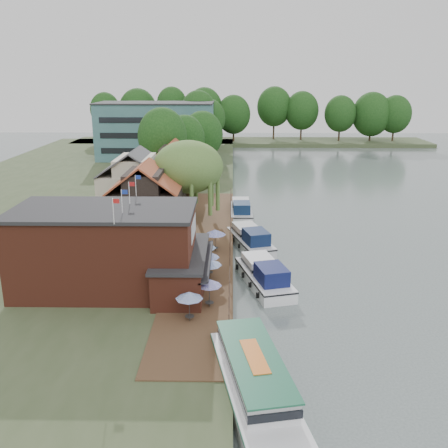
{
  "coord_description": "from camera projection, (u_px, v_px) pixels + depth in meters",
  "views": [
    {
      "loc": [
        -5.1,
        -41.36,
        19.03
      ],
      "look_at": [
        -6.0,
        12.0,
        3.0
      ],
      "focal_mm": 40.0,
      "sensor_mm": 36.0,
      "label": 1
    }
  ],
  "objects": [
    {
      "name": "umbrella_0",
      "position": [
        189.0,
        306.0,
        37.54
      ],
      "size": [
        2.1,
        2.1,
        2.38
      ],
      "primitive_type": null,
      "color": "#1B3F94",
      "rests_on": "quay_deck"
    },
    {
      "name": "pub",
      "position": [
        129.0,
        249.0,
        42.93
      ],
      "size": [
        20.0,
        11.0,
        7.3
      ],
      "primitive_type": null,
      "color": "maroon",
      "rests_on": "land_bank"
    },
    {
      "name": "tour_boat",
      "position": [
        257.0,
        382.0,
        29.68
      ],
      "size": [
        6.22,
        13.75,
        2.9
      ],
      "primitive_type": null,
      "rotation": [
        0.0,
        0.0,
        0.19
      ],
      "color": "silver",
      "rests_on": "ground"
    },
    {
      "name": "umbrella_4",
      "position": [
        204.0,
        254.0,
        48.44
      ],
      "size": [
        2.38,
        2.38,
        2.38
      ],
      "primitive_type": null,
      "color": "#19488D",
      "rests_on": "quay_deck"
    },
    {
      "name": "willow",
      "position": [
        189.0,
        183.0,
        61.57
      ],
      "size": [
        8.6,
        8.6,
        10.43
      ],
      "primitive_type": null,
      "color": "#476B2D",
      "rests_on": "land_bank"
    },
    {
      "name": "cruiser_2",
      "position": [
        241.0,
        208.0,
        69.34
      ],
      "size": [
        3.48,
        10.19,
        2.47
      ],
      "primitive_type": null,
      "rotation": [
        0.0,
        0.0,
        0.02
      ],
      "color": "silver",
      "rests_on": "ground"
    },
    {
      "name": "cottage_c",
      "position": [
        173.0,
        170.0,
        75.31
      ],
      "size": [
        7.6,
        7.6,
        8.5
      ],
      "primitive_type": null,
      "color": "black",
      "rests_on": "land_bank"
    },
    {
      "name": "bank_tree_4",
      "position": [
        209.0,
        124.0,
        124.15
      ],
      "size": [
        8.4,
        8.4,
        12.43
      ],
      "primitive_type": null,
      "color": "#143811",
      "rests_on": "land_bank"
    },
    {
      "name": "umbrella_1",
      "position": [
        209.0,
        293.0,
        39.82
      ],
      "size": [
        2.03,
        2.03,
        2.38
      ],
      "primitive_type": null,
      "color": "navy",
      "rests_on": "quay_deck"
    },
    {
      "name": "swan",
      "position": [
        240.0,
        372.0,
        32.84
      ],
      "size": [
        0.44,
        0.44,
        0.44
      ],
      "primitive_type": "sphere",
      "color": "white",
      "rests_on": "ground"
    },
    {
      "name": "cruiser_0",
      "position": [
        264.0,
        272.0,
        46.62
      ],
      "size": [
        6.11,
        11.27,
        2.64
      ],
      "primitive_type": null,
      "rotation": [
        0.0,
        0.0,
        0.26
      ],
      "color": "white",
      "rests_on": "ground"
    },
    {
      "name": "quay_deck",
      "position": [
        205.0,
        246.0,
        54.4
      ],
      "size": [
        6.0,
        50.0,
        0.1
      ],
      "primitive_type": "cube",
      "color": "#47301E",
      "rests_on": "land_bank"
    },
    {
      "name": "cruiser_1",
      "position": [
        250.0,
        236.0,
        56.94
      ],
      "size": [
        6.26,
        11.07,
        2.58
      ],
      "primitive_type": null,
      "rotation": [
        0.0,
        0.0,
        0.29
      ],
      "color": "silver",
      "rests_on": "ground"
    },
    {
      "name": "cottage_a",
      "position": [
        146.0,
        200.0,
        57.14
      ],
      "size": [
        8.6,
        7.6,
        8.5
      ],
      "primitive_type": null,
      "color": "black",
      "rests_on": "land_bank"
    },
    {
      "name": "hotel_block",
      "position": [
        156.0,
        130.0,
        110.33
      ],
      "size": [
        25.4,
        12.4,
        12.3
      ],
      "primitive_type": null,
      "color": "#38666B",
      "rests_on": "land_bank"
    },
    {
      "name": "umbrella_3",
      "position": [
        209.0,
        264.0,
        45.96
      ],
      "size": [
        1.94,
        1.94,
        2.38
      ],
      "primitive_type": null,
      "color": "navy",
      "rests_on": "quay_deck"
    },
    {
      "name": "umbrella_2",
      "position": [
        208.0,
        272.0,
        44.11
      ],
      "size": [
        2.44,
        2.44,
        2.38
      ],
      "primitive_type": null,
      "color": "navy",
      "rests_on": "quay_deck"
    },
    {
      "name": "bank_tree_0",
      "position": [
        163.0,
        148.0,
        81.81
      ],
      "size": [
        8.04,
        8.04,
        13.03
      ],
      "primitive_type": null,
      "color": "#143811",
      "rests_on": "land_bank"
    },
    {
      "name": "bank_tree_1",
      "position": [
        185.0,
        146.0,
        89.88
      ],
      "size": [
        7.19,
        7.19,
        11.23
      ],
      "primitive_type": null,
      "color": "#143811",
      "rests_on": "land_bank"
    },
    {
      "name": "bank_tree_2",
      "position": [
        203.0,
        140.0,
        98.21
      ],
      "size": [
        8.03,
        8.03,
        11.33
      ],
      "primitive_type": null,
      "color": "#143811",
      "rests_on": "land_bank"
    },
    {
      "name": "bank_tree_5",
      "position": [
        184.0,
        122.0,
        134.87
      ],
      "size": [
        7.66,
        7.66,
        11.27
      ],
      "primitive_type": null,
      "color": "#143811",
      "rests_on": "land_bank"
    },
    {
      "name": "ground",
      "position": [
        288.0,
        294.0,
        45.0
      ],
      "size": [
        260.0,
        260.0,
        0.0
      ],
      "primitive_type": "plane",
      "color": "#4E5A5A",
      "rests_on": "ground"
    },
    {
      "name": "land_bank",
      "position": [
        75.0,
        197.0,
        78.85
      ],
      "size": [
        50.0,
        140.0,
        1.0
      ],
      "primitive_type": "cube",
      "color": "#384728",
      "rests_on": "ground"
    },
    {
      "name": "umbrella_5",
      "position": [
        215.0,
        240.0,
        52.47
      ],
      "size": [
        2.3,
        2.3,
        2.38
      ],
      "primitive_type": null,
      "color": "#1C289C",
      "rests_on": "quay_deck"
    },
    {
      "name": "cottage_b",
      "position": [
        136.0,
        182.0,
        66.76
      ],
      "size": [
        9.6,
        8.6,
        8.5
      ],
      "primitive_type": null,
      "color": "beige",
      "rests_on": "land_bank"
    },
    {
      "name": "bank_tree_3",
      "position": [
        199.0,
        122.0,
        116.84
      ],
      "size": [
        8.11,
        8.11,
        14.64
      ],
      "primitive_type": null,
      "color": "#143811",
      "rests_on": "land_bank"
    },
    {
      "name": "quay_rail",
      "position": [
        230.0,
        241.0,
        54.71
      ],
      "size": [
        0.2,
        49.0,
        1.0
      ],
      "primitive_type": null,
      "color": "black",
      "rests_on": "land_bank"
    }
  ]
}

